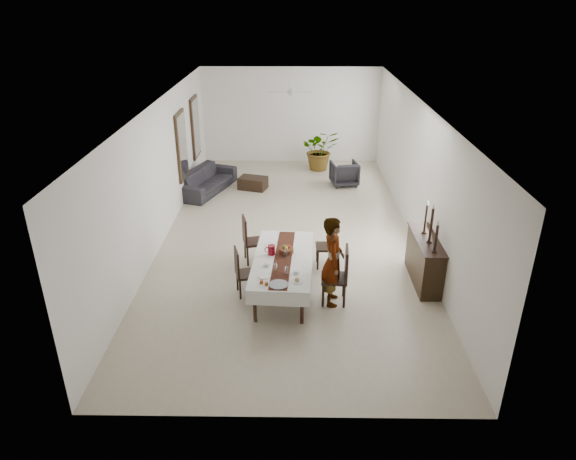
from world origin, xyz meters
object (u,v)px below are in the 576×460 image
Objects in this scene: dining_table_top at (283,260)px; red_pitcher at (271,250)px; woman at (333,261)px; sofa at (206,180)px; sideboard_body at (424,261)px.

dining_table_top is 0.31m from red_pitcher.
sofa is at bearing 30.94° from woman.
sofa is (-3.34, 5.99, -0.54)m from woman.
sideboard_body reaches higher than dining_table_top.
woman reaches higher than dining_table_top.
woman reaches higher than sofa.
red_pitcher is 1.30m from woman.
sideboard_body is at bearing 11.26° from dining_table_top.
dining_table_top is 1.30× the size of woman.
red_pitcher is at bearing 149.04° from dining_table_top.
dining_table_top is at bearing -171.93° from sideboard_body.
sofa is at bearing 116.44° from dining_table_top.
red_pitcher is 0.08× the size of sofa.
woman is at bearing -157.44° from sideboard_body.
sideboard_body reaches higher than sofa.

